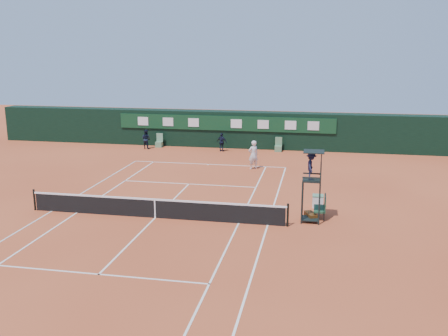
{
  "coord_description": "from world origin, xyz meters",
  "views": [
    {
      "loc": [
        7.63,
        -21.99,
        7.95
      ],
      "look_at": [
        2.26,
        6.0,
        1.2
      ],
      "focal_mm": 40.0,
      "sensor_mm": 36.0,
      "label": 1
    }
  ],
  "objects_px": {
    "tennis_net": "(155,208)",
    "cooler": "(318,201)",
    "player_bench": "(322,206)",
    "player": "(253,155)",
    "umpire_chair": "(312,171)"
  },
  "relations": [
    {
      "from": "tennis_net",
      "to": "player",
      "type": "distance_m",
      "value": 11.6
    },
    {
      "from": "cooler",
      "to": "player",
      "type": "xyz_separation_m",
      "value": [
        -4.43,
        7.86,
        0.66
      ]
    },
    {
      "from": "player",
      "to": "umpire_chair",
      "type": "bearing_deg",
      "value": 76.23
    },
    {
      "from": "player_bench",
      "to": "cooler",
      "type": "xyz_separation_m",
      "value": [
        -0.2,
        1.71,
        -0.27
      ]
    },
    {
      "from": "player_bench",
      "to": "tennis_net",
      "type": "bearing_deg",
      "value": -169.07
    },
    {
      "from": "tennis_net",
      "to": "player",
      "type": "height_order",
      "value": "player"
    },
    {
      "from": "player_bench",
      "to": "player",
      "type": "distance_m",
      "value": 10.65
    },
    {
      "from": "umpire_chair",
      "to": "player_bench",
      "type": "bearing_deg",
      "value": 49.33
    },
    {
      "from": "tennis_net",
      "to": "cooler",
      "type": "distance_m",
      "value": 8.4
    },
    {
      "from": "umpire_chair",
      "to": "cooler",
      "type": "height_order",
      "value": "umpire_chair"
    },
    {
      "from": "cooler",
      "to": "player",
      "type": "distance_m",
      "value": 9.05
    },
    {
      "from": "player_bench",
      "to": "player",
      "type": "height_order",
      "value": "player"
    },
    {
      "from": "tennis_net",
      "to": "cooler",
      "type": "relative_size",
      "value": 20.0
    },
    {
      "from": "tennis_net",
      "to": "umpire_chair",
      "type": "xyz_separation_m",
      "value": [
        7.4,
        0.9,
        1.95
      ]
    },
    {
      "from": "umpire_chair",
      "to": "cooler",
      "type": "relative_size",
      "value": 5.3
    }
  ]
}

